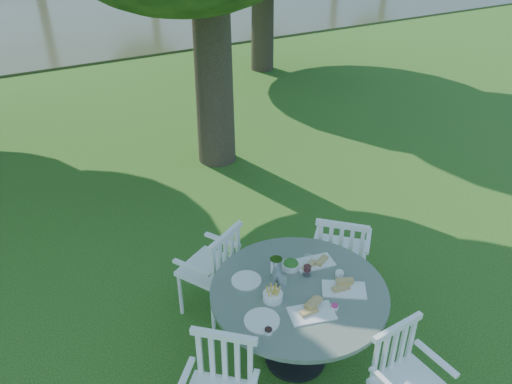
% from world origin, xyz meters
% --- Properties ---
extents(ground, '(140.00, 140.00, 0.00)m').
position_xyz_m(ground, '(0.00, 0.00, 0.00)').
color(ground, '#18410D').
rests_on(ground, ground).
extents(table, '(1.50, 1.50, 0.83)m').
position_xyz_m(table, '(-0.48, -1.35, 0.69)').
color(table, black).
rests_on(table, ground).
extents(chair_ne, '(0.70, 0.70, 1.01)m').
position_xyz_m(chair_ne, '(0.37, -0.87, 0.60)').
color(chair_ne, white).
rests_on(chair_ne, ground).
extents(chair_nw, '(0.67, 0.66, 1.01)m').
position_xyz_m(chair_nw, '(-0.81, -0.44, 0.59)').
color(chair_nw, white).
rests_on(chair_nw, ground).
extents(chair_se, '(0.50, 0.47, 0.96)m').
position_xyz_m(chair_se, '(-0.14, -2.27, 0.56)').
color(chair_se, white).
rests_on(chair_se, ground).
extents(tableware, '(1.13, 0.89, 0.21)m').
position_xyz_m(tableware, '(-0.52, -1.28, 0.88)').
color(tableware, white).
rests_on(tableware, table).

